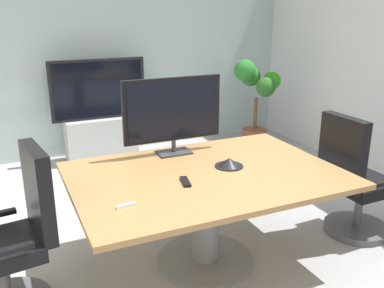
{
  "coord_description": "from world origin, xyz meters",
  "views": [
    {
      "loc": [
        -1.37,
        -2.69,
        1.92
      ],
      "look_at": [
        -0.06,
        0.18,
        0.9
      ],
      "focal_mm": 39.8,
      "sensor_mm": 36.0,
      "label": 1
    }
  ],
  "objects_px": {
    "conference_table": "(206,194)",
    "tv_monitor": "(173,111)",
    "wall_display_unit": "(101,126)",
    "remote_control": "(185,182)",
    "office_chair_right": "(353,186)",
    "office_chair_left": "(16,245)",
    "potted_plant": "(255,98)",
    "conference_phone": "(229,163)"
  },
  "relations": [
    {
      "from": "conference_table",
      "to": "tv_monitor",
      "type": "height_order",
      "value": "tv_monitor"
    },
    {
      "from": "wall_display_unit",
      "to": "remote_control",
      "type": "height_order",
      "value": "wall_display_unit"
    },
    {
      "from": "tv_monitor",
      "to": "remote_control",
      "type": "xyz_separation_m",
      "value": [
        -0.16,
        -0.62,
        -0.35
      ]
    },
    {
      "from": "office_chair_right",
      "to": "wall_display_unit",
      "type": "distance_m",
      "value": 3.25
    },
    {
      "from": "office_chair_left",
      "to": "office_chair_right",
      "type": "height_order",
      "value": "same"
    },
    {
      "from": "potted_plant",
      "to": "remote_control",
      "type": "distance_m",
      "value": 3.1
    },
    {
      "from": "potted_plant",
      "to": "remote_control",
      "type": "relative_size",
      "value": 7.41
    },
    {
      "from": "wall_display_unit",
      "to": "potted_plant",
      "type": "bearing_deg",
      "value": -14.24
    },
    {
      "from": "remote_control",
      "to": "conference_table",
      "type": "bearing_deg",
      "value": 39.16
    },
    {
      "from": "office_chair_left",
      "to": "conference_phone",
      "type": "relative_size",
      "value": 4.95
    },
    {
      "from": "conference_table",
      "to": "tv_monitor",
      "type": "distance_m",
      "value": 0.74
    },
    {
      "from": "office_chair_right",
      "to": "conference_phone",
      "type": "relative_size",
      "value": 4.95
    },
    {
      "from": "office_chair_right",
      "to": "tv_monitor",
      "type": "xyz_separation_m",
      "value": [
        -1.39,
        0.66,
        0.65
      ]
    },
    {
      "from": "conference_table",
      "to": "wall_display_unit",
      "type": "xyz_separation_m",
      "value": [
        -0.18,
        2.72,
        -0.14
      ]
    },
    {
      "from": "conference_phone",
      "to": "remote_control",
      "type": "height_order",
      "value": "conference_phone"
    },
    {
      "from": "office_chair_left",
      "to": "potted_plant",
      "type": "xyz_separation_m",
      "value": [
        3.19,
        2.17,
        0.28
      ]
    },
    {
      "from": "conference_phone",
      "to": "potted_plant",
      "type": "bearing_deg",
      "value": 53.12
    },
    {
      "from": "office_chair_right",
      "to": "remote_control",
      "type": "distance_m",
      "value": 1.59
    },
    {
      "from": "office_chair_right",
      "to": "tv_monitor",
      "type": "bearing_deg",
      "value": 63.76
    },
    {
      "from": "office_chair_left",
      "to": "wall_display_unit",
      "type": "relative_size",
      "value": 0.83
    },
    {
      "from": "conference_phone",
      "to": "remote_control",
      "type": "xyz_separation_m",
      "value": [
        -0.43,
        -0.15,
        -0.02
      ]
    },
    {
      "from": "office_chair_left",
      "to": "wall_display_unit",
      "type": "bearing_deg",
      "value": 148.54
    },
    {
      "from": "office_chair_left",
      "to": "tv_monitor",
      "type": "xyz_separation_m",
      "value": [
        1.29,
        0.47,
        0.65
      ]
    },
    {
      "from": "wall_display_unit",
      "to": "office_chair_right",
      "type": "bearing_deg",
      "value": -62.01
    },
    {
      "from": "remote_control",
      "to": "office_chair_left",
      "type": "bearing_deg",
      "value": -175.7
    },
    {
      "from": "office_chair_left",
      "to": "office_chair_right",
      "type": "bearing_deg",
      "value": 78.06
    },
    {
      "from": "office_chair_left",
      "to": "office_chair_right",
      "type": "relative_size",
      "value": 1.0
    },
    {
      "from": "office_chair_left",
      "to": "remote_control",
      "type": "height_order",
      "value": "office_chair_left"
    },
    {
      "from": "wall_display_unit",
      "to": "potted_plant",
      "type": "height_order",
      "value": "wall_display_unit"
    },
    {
      "from": "potted_plant",
      "to": "conference_phone",
      "type": "relative_size",
      "value": 5.73
    },
    {
      "from": "potted_plant",
      "to": "conference_phone",
      "type": "xyz_separation_m",
      "value": [
        -1.63,
        -2.17,
        0.04
      ]
    },
    {
      "from": "office_chair_right",
      "to": "conference_phone",
      "type": "bearing_deg",
      "value": 79.64
    },
    {
      "from": "tv_monitor",
      "to": "conference_table",
      "type": "bearing_deg",
      "value": -84.22
    },
    {
      "from": "remote_control",
      "to": "office_chair_right",
      "type": "bearing_deg",
      "value": 10.66
    },
    {
      "from": "conference_table",
      "to": "office_chair_right",
      "type": "bearing_deg",
      "value": -6.13
    },
    {
      "from": "conference_table",
      "to": "remote_control",
      "type": "bearing_deg",
      "value": -152.71
    },
    {
      "from": "wall_display_unit",
      "to": "remote_control",
      "type": "bearing_deg",
      "value": -90.69
    },
    {
      "from": "office_chair_right",
      "to": "potted_plant",
      "type": "xyz_separation_m",
      "value": [
        0.5,
        2.35,
        0.28
      ]
    },
    {
      "from": "office_chair_right",
      "to": "conference_phone",
      "type": "height_order",
      "value": "office_chair_right"
    },
    {
      "from": "tv_monitor",
      "to": "wall_display_unit",
      "type": "relative_size",
      "value": 0.64
    },
    {
      "from": "wall_display_unit",
      "to": "office_chair_left",
      "type": "bearing_deg",
      "value": -113.41
    },
    {
      "from": "tv_monitor",
      "to": "conference_phone",
      "type": "relative_size",
      "value": 3.82
    }
  ]
}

